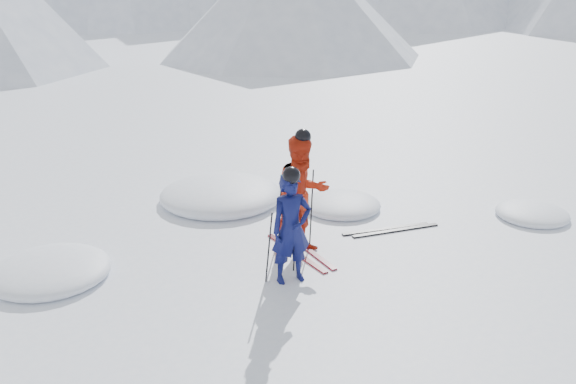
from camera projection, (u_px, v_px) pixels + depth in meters
ground at (376, 243)px, 10.56m from camera, size 160.00×160.00×0.00m
skier_blue at (291, 229)px, 9.01m from camera, size 0.70×0.53×1.71m
skier_red at (302, 196)px, 9.87m from camera, size 1.03×0.83×2.01m
pole_blue_left at (269, 247)px, 9.06m from camera, size 0.12×0.08×1.14m
pole_blue_right at (295, 236)px, 9.43m from camera, size 0.12×0.07×1.14m
pole_red_left at (279, 214)px, 10.02m from camera, size 0.13×0.10×1.34m
pole_red_right at (311, 208)px, 10.26m from camera, size 0.13×0.09×1.34m
ski_worn_left at (296, 253)px, 10.15m from camera, size 0.15×1.70×0.03m
ski_worn_right at (308, 249)px, 10.28m from camera, size 0.27×1.70×0.03m
ski_loose_a at (386, 229)px, 11.07m from camera, size 1.65×0.59×0.03m
ski_loose_b at (396, 230)px, 11.01m from camera, size 1.66×0.53×0.03m
snow_lumps at (236, 216)px, 11.67m from camera, size 9.83×6.07×0.55m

